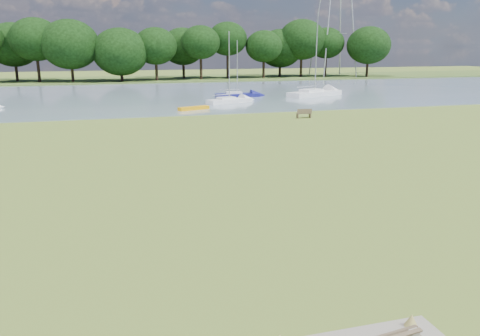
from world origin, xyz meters
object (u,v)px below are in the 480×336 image
object	(u,v)px
riverbank_bench	(304,113)
sailboat_2	(237,94)
kayak	(194,108)
sailboat_3	(229,99)
sailboat_0	(314,92)

from	to	relation	value
riverbank_bench	sailboat_2	bearing A→B (deg)	97.87
kayak	sailboat_3	bearing A→B (deg)	23.34
sailboat_3	sailboat_0	bearing A→B (deg)	-1.05
kayak	sailboat_0	distance (m)	19.79
sailboat_0	sailboat_3	xyz separation A→B (m)	(-12.49, -4.50, -0.11)
kayak	riverbank_bench	bearing A→B (deg)	-64.64
sailboat_2	sailboat_3	size ratio (longest dim) A/B	0.89
riverbank_bench	sailboat_3	size ratio (longest dim) A/B	0.18
riverbank_bench	sailboat_0	size ratio (longest dim) A/B	0.14
sailboat_0	kayak	bearing A→B (deg)	-174.61
sailboat_3	sailboat_2	bearing A→B (deg)	45.76
kayak	sailboat_3	distance (m)	6.96
riverbank_bench	kayak	distance (m)	11.63
kayak	sailboat_3	size ratio (longest dim) A/B	0.42
sailboat_0	sailboat_2	distance (m)	10.06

